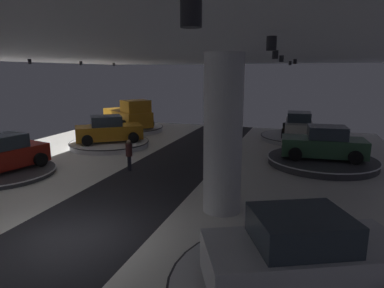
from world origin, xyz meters
TOP-DOWN VIEW (x-y plane):
  - ground at (0.00, 0.00)m, footprint 24.00×44.00m
  - ceiling_with_spotlights at (0.00, -0.00)m, footprint 24.00×44.00m
  - column_right at (3.78, 3.57)m, footprint 1.34×1.34m
  - display_car_near_right at (6.56, -0.72)m, footprint 4.57×3.52m
  - display_platform_mid_left at (-7.18, 4.25)m, footprint 4.89×4.89m
  - display_car_mid_left at (-7.17, 4.28)m, footprint 2.91×4.48m
  - display_platform_far_right at (7.46, 11.08)m, footprint 5.68×5.68m
  - display_car_far_right at (7.50, 11.08)m, footprint 4.34×2.46m
  - display_platform_deep_left at (-7.50, 17.03)m, footprint 5.92×5.92m
  - pickup_truck_deep_left at (-7.24, 16.84)m, footprint 5.50×4.86m
  - display_platform_far_left at (-5.68, 11.34)m, footprint 5.16×5.16m
  - display_car_far_left at (-5.70, 11.32)m, footprint 4.42×4.00m
  - display_platform_deep_right at (6.10, 17.40)m, footprint 5.24×5.24m
  - display_car_deep_right at (6.10, 17.37)m, footprint 2.33×4.29m
  - visitor_walking_near at (-1.75, 6.88)m, footprint 0.32×0.32m

SIDE VIEW (x-z plane):
  - ground at x=0.00m, z-range -0.05..0.00m
  - display_platform_mid_left at x=-7.18m, z-range 0.02..0.25m
  - display_platform_far_left at x=-5.68m, z-range 0.02..0.36m
  - display_platform_deep_right at x=6.10m, z-range 0.02..0.36m
  - display_platform_deep_left at x=-7.50m, z-range 0.02..0.38m
  - display_platform_far_right at x=7.46m, z-range 0.02..0.40m
  - visitor_walking_near at x=-1.75m, z-range 0.11..1.70m
  - display_car_mid_left at x=-7.17m, z-range 0.14..1.85m
  - display_car_far_left at x=-5.70m, z-range 0.26..1.96m
  - display_car_deep_right at x=6.10m, z-range 0.26..1.96m
  - display_car_near_right at x=6.56m, z-range 0.27..1.97m
  - display_car_far_right at x=7.50m, z-range 0.29..2.00m
  - pickup_truck_deep_left at x=-7.24m, z-range 0.15..2.45m
  - column_right at x=3.78m, z-range 0.00..5.50m
  - ceiling_with_spotlights at x=0.00m, z-range 5.35..5.74m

